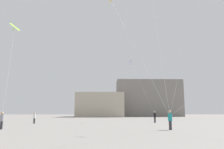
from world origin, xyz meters
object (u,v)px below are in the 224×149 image
building_centre_hall (101,105)px  person_in_white (34,117)px  person_in_grey (2,120)px  kite_amber_diamond (112,3)px  kite_violet_delta (131,62)px  person_in_teal (170,119)px  building_right_hall (149,98)px  person_in_black (155,116)px  kite_lime_delta (15,28)px

building_centre_hall → person_in_white: bearing=-102.0°
person_in_white → building_centre_hall: (10.25, 48.04, 3.19)m
person_in_grey → building_centre_hall: size_ratio=0.09×
kite_amber_diamond → building_centre_hall: kite_amber_diamond is taller
person_in_grey → kite_violet_delta: (15.32, 16.97, 9.85)m
person_in_teal → kite_violet_delta: size_ratio=0.19×
person_in_teal → building_right_hall: building_right_hall is taller
person_in_black → person_in_white: (-18.57, -1.58, -0.07)m
person_in_black → kite_amber_diamond: 18.90m
building_centre_hall → building_right_hall: (18.00, 2.21, 2.67)m
person_in_grey → building_right_hall: 68.02m
person_in_white → kite_amber_diamond: bearing=93.0°
person_in_teal → kite_lime_delta: 21.85m
kite_lime_delta → kite_amber_diamond: (12.33, -1.84, 2.80)m
building_right_hall → kite_violet_delta: bearing=-106.1°
person_in_grey → kite_amber_diamond: bearing=-82.0°
person_in_teal → building_right_hall: 64.50m
person_in_white → kite_violet_delta: 19.07m
person_in_teal → kite_amber_diamond: kite_amber_diamond is taller
person_in_white → person_in_grey: size_ratio=0.98×
person_in_teal → building_centre_hall: building_centre_hall is taller
building_right_hall → person_in_grey: bearing=-114.6°
person_in_grey → kite_amber_diamond: 18.23m
person_in_white → building_right_hall: building_right_hall is taller
person_in_black → kite_violet_delta: kite_violet_delta is taller
person_in_teal → person_in_white: (-16.53, 12.91, -0.10)m
person_in_black → person_in_white: bearing=11.2°
building_centre_hall → building_right_hall: 18.33m
kite_amber_diamond → building_right_hall: kite_amber_diamond is taller
person_in_white → building_right_hall: (28.25, 50.25, 5.86)m
building_right_hall → kite_lime_delta: bearing=-117.3°
person_in_teal → person_in_white: person_in_teal is taller
person_in_white → kite_amber_diamond: 20.00m
person_in_teal → person_in_white: size_ratio=1.10×
person_in_black → kite_lime_delta: kite_lime_delta is taller
person_in_grey → person_in_teal: bearing=-101.2°
kite_amber_diamond → person_in_black: bearing=54.0°
person_in_white → person_in_grey: bearing=40.6°
person_in_black → kite_violet_delta: bearing=-44.8°
person_in_teal → kite_violet_delta: 20.97m
person_in_black → building_right_hall: bearing=-94.9°
person_in_grey → building_centre_hall: building_centre_hall is taller
kite_violet_delta → kite_amber_diamond: size_ratio=0.69×
person_in_grey → kite_violet_delta: 24.89m
person_in_white → kite_amber_diamond: size_ratio=0.12×
person_in_teal → person_in_black: (2.04, 14.49, -0.03)m
person_in_black → kite_amber_diamond: bearing=60.4°
person_in_teal → building_centre_hall: (-6.28, 60.95, 3.09)m
kite_lime_delta → kite_violet_delta: (16.48, 12.37, -1.51)m
kite_amber_diamond → building_centre_hall: size_ratio=0.79×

